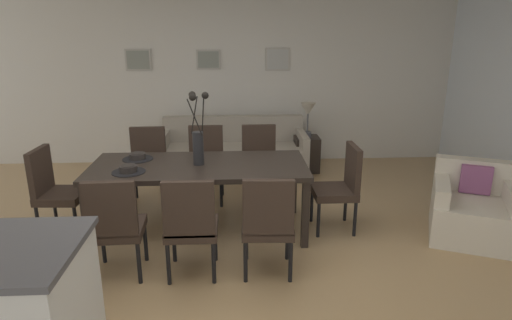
# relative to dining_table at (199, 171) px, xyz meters

# --- Properties ---
(ground_plane) EXTENTS (9.00, 9.00, 0.00)m
(ground_plane) POSITION_rel_dining_table_xyz_m (0.17, -0.66, -0.67)
(ground_plane) COLOR tan
(back_wall_panel) EXTENTS (9.00, 0.10, 2.60)m
(back_wall_panel) POSITION_rel_dining_table_xyz_m (0.17, 2.59, 0.63)
(back_wall_panel) COLOR silver
(back_wall_panel) RESTS_ON ground
(dining_table) EXTENTS (2.20, 0.96, 0.74)m
(dining_table) POSITION_rel_dining_table_xyz_m (0.00, 0.00, 0.00)
(dining_table) COLOR black
(dining_table) RESTS_ON ground
(dining_chair_near_left) EXTENTS (0.46, 0.46, 0.92)m
(dining_chair_near_left) POSITION_rel_dining_table_xyz_m (-0.65, -0.88, -0.16)
(dining_chair_near_left) COLOR #33261E
(dining_chair_near_left) RESTS_ON ground
(dining_chair_near_right) EXTENTS (0.45, 0.45, 0.92)m
(dining_chair_near_right) POSITION_rel_dining_table_xyz_m (-0.69, 0.86, -0.16)
(dining_chair_near_right) COLOR #33261E
(dining_chair_near_right) RESTS_ON ground
(dining_chair_far_left) EXTENTS (0.44, 0.44, 0.92)m
(dining_chair_far_left) POSITION_rel_dining_table_xyz_m (-0.01, -0.90, -0.16)
(dining_chair_far_left) COLOR #33261E
(dining_chair_far_left) RESTS_ON ground
(dining_chair_far_right) EXTENTS (0.45, 0.45, 0.92)m
(dining_chair_far_right) POSITION_rel_dining_table_xyz_m (0.01, 0.90, -0.16)
(dining_chair_far_right) COLOR #33261E
(dining_chair_far_right) RESTS_ON ground
(dining_chair_mid_left) EXTENTS (0.46, 0.46, 0.92)m
(dining_chair_mid_left) POSITION_rel_dining_table_xyz_m (0.64, -0.91, -0.16)
(dining_chair_mid_left) COLOR #33261E
(dining_chair_mid_left) RESTS_ON ground
(dining_chair_mid_right) EXTENTS (0.45, 0.45, 0.92)m
(dining_chair_mid_right) POSITION_rel_dining_table_xyz_m (0.68, 0.91, -0.16)
(dining_chair_mid_right) COLOR #33261E
(dining_chair_mid_right) RESTS_ON ground
(dining_chair_head_west) EXTENTS (0.46, 0.46, 0.92)m
(dining_chair_head_west) POSITION_rel_dining_table_xyz_m (-1.49, 0.02, -0.16)
(dining_chair_head_west) COLOR #33261E
(dining_chair_head_west) RESTS_ON ground
(dining_chair_head_east) EXTENTS (0.44, 0.44, 0.92)m
(dining_chair_head_east) POSITION_rel_dining_table_xyz_m (1.48, -0.03, -0.16)
(dining_chair_head_east) COLOR #33261E
(dining_chair_head_east) RESTS_ON ground
(centerpiece_vase) EXTENTS (0.21, 0.23, 0.73)m
(centerpiece_vase) POSITION_rel_dining_table_xyz_m (0.00, 0.00, 0.35)
(centerpiece_vase) COLOR #232326
(centerpiece_vase) RESTS_ON dining_table
(placemat_near_left) EXTENTS (0.32, 0.32, 0.01)m
(placemat_near_left) POSITION_rel_dining_table_xyz_m (-0.66, -0.22, 0.07)
(placemat_near_left) COLOR black
(placemat_near_left) RESTS_ON dining_table
(bowl_near_left) EXTENTS (0.17, 0.17, 0.07)m
(bowl_near_left) POSITION_rel_dining_table_xyz_m (-0.66, -0.22, 0.11)
(bowl_near_left) COLOR #2D2826
(bowl_near_left) RESTS_ON dining_table
(placemat_near_right) EXTENTS (0.32, 0.32, 0.01)m
(placemat_near_right) POSITION_rel_dining_table_xyz_m (-0.66, 0.22, 0.07)
(placemat_near_right) COLOR black
(placemat_near_right) RESTS_ON dining_table
(bowl_near_right) EXTENTS (0.17, 0.17, 0.07)m
(bowl_near_right) POSITION_rel_dining_table_xyz_m (-0.66, 0.22, 0.11)
(bowl_near_right) COLOR #2D2826
(bowl_near_right) RESTS_ON dining_table
(sofa) EXTENTS (2.09, 0.84, 0.80)m
(sofa) POSITION_rel_dining_table_xyz_m (0.36, 1.91, -0.39)
(sofa) COLOR #A89E8E
(sofa) RESTS_ON ground
(side_table) EXTENTS (0.36, 0.36, 0.52)m
(side_table) POSITION_rel_dining_table_xyz_m (1.45, 1.96, -0.41)
(side_table) COLOR black
(side_table) RESTS_ON ground
(table_lamp) EXTENTS (0.22, 0.22, 0.51)m
(table_lamp) POSITION_rel_dining_table_xyz_m (1.45, 1.96, 0.22)
(table_lamp) COLOR #4C4C51
(table_lamp) RESTS_ON side_table
(armchair) EXTENTS (1.05, 1.05, 0.75)m
(armchair) POSITION_rel_dining_table_xyz_m (2.81, -0.27, -0.39)
(armchair) COLOR beige
(armchair) RESTS_ON ground
(framed_picture_left) EXTENTS (0.38, 0.03, 0.32)m
(framed_picture_left) POSITION_rel_dining_table_xyz_m (-1.05, 2.52, 0.93)
(framed_picture_left) COLOR #B2ADA3
(framed_picture_center) EXTENTS (0.36, 0.03, 0.29)m
(framed_picture_center) POSITION_rel_dining_table_xyz_m (0.00, 2.52, 0.93)
(framed_picture_center) COLOR #B2ADA3
(framed_picture_right) EXTENTS (0.37, 0.03, 0.34)m
(framed_picture_right) POSITION_rel_dining_table_xyz_m (1.05, 2.52, 0.93)
(framed_picture_right) COLOR #B2ADA3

